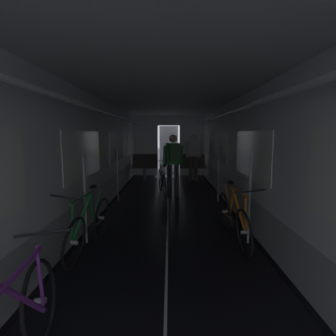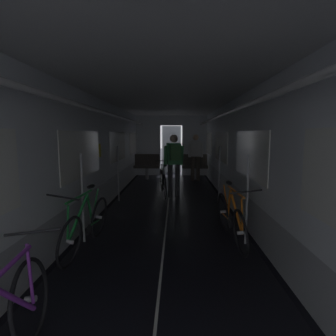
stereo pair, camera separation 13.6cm
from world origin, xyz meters
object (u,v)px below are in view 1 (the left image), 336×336
object	(u,v)px
bicycle_orange	(234,217)
person_cyclist_aisle	(173,160)
person_standing_near_bench	(193,154)
bicycle_green	(89,225)
bicycle_silver_in_aisle	(162,182)
bench_seat_far_left	(145,164)
bench_seat_far_right	(192,164)

from	to	relation	value
bicycle_orange	person_cyclist_aisle	distance (m)	3.13
person_cyclist_aisle	person_standing_near_bench	world-z (taller)	same
bicycle_orange	person_standing_near_bench	size ratio (longest dim) A/B	1.00
person_cyclist_aisle	person_standing_near_bench	distance (m)	2.69
bicycle_green	bicycle_silver_in_aisle	size ratio (longest dim) A/B	1.01
bench_seat_far_left	person_standing_near_bench	world-z (taller)	person_standing_near_bench
bench_seat_far_right	bicycle_silver_in_aisle	distance (m)	2.89
bicycle_silver_in_aisle	person_standing_near_bench	xyz separation A→B (m)	(1.07, 2.31, 0.59)
person_cyclist_aisle	bench_seat_far_left	bearing A→B (deg)	109.39
bench_seat_far_left	bench_seat_far_right	distance (m)	1.80
bicycle_green	person_cyclist_aisle	size ratio (longest dim) A/B	1.01
bench_seat_far_left	person_cyclist_aisle	distance (m)	3.16
bench_seat_far_right	bicycle_green	world-z (taller)	same
bicycle_green	bicycle_orange	world-z (taller)	bicycle_green
bicycle_green	person_standing_near_bench	bearing A→B (deg)	70.93
bicycle_silver_in_aisle	person_cyclist_aisle	bearing A→B (deg)	-41.53
bicycle_orange	bicycle_green	bearing A→B (deg)	-170.29
bicycle_silver_in_aisle	bicycle_green	bearing A→B (deg)	-105.11
bench_seat_far_right	bicycle_green	xyz separation A→B (m)	(-2.03, -6.26, -0.19)
bench_seat_far_right	person_standing_near_bench	xyz separation A→B (m)	(0.00, -0.38, 0.41)
bench_seat_far_left	bench_seat_far_right	bearing A→B (deg)	0.00
bicycle_orange	person_standing_near_bench	xyz separation A→B (m)	(-0.16, 5.51, 0.59)
bicycle_orange	bicycle_silver_in_aisle	size ratio (longest dim) A/B	1.01
bench_seat_far_left	bicycle_green	xyz separation A→B (m)	(-0.23, -6.26, -0.19)
bicycle_silver_in_aisle	person_standing_near_bench	bearing A→B (deg)	65.15
bench_seat_far_left	person_standing_near_bench	xyz separation A→B (m)	(1.80, -0.38, 0.41)
bench_seat_far_left	bicycle_orange	bearing A→B (deg)	-71.59
bicycle_green	person_cyclist_aisle	bearing A→B (deg)	68.98
bicycle_orange	bench_seat_far_left	bearing A→B (deg)	108.41
bicycle_green	bicycle_silver_in_aisle	xyz separation A→B (m)	(0.96, 3.57, 0.00)
bench_seat_far_left	bench_seat_far_right	world-z (taller)	same
person_cyclist_aisle	bicycle_silver_in_aisle	bearing A→B (deg)	138.47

